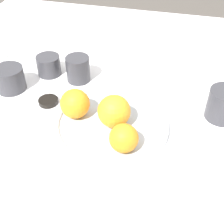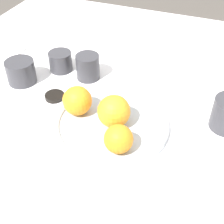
# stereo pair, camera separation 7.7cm
# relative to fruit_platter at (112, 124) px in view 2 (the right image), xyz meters

# --- Properties ---
(ground_plane) EXTENTS (12.00, 12.00, 0.00)m
(ground_plane) POSITION_rel_fruit_platter_xyz_m (0.03, 0.28, -0.72)
(ground_plane) COLOR #4C4742
(table) EXTENTS (1.45, 0.95, 0.71)m
(table) POSITION_rel_fruit_platter_xyz_m (0.03, 0.28, -0.36)
(table) COLOR white
(table) RESTS_ON ground_plane
(fruit_platter) EXTENTS (0.29, 0.29, 0.02)m
(fruit_platter) POSITION_rel_fruit_platter_xyz_m (0.00, 0.00, 0.00)
(fruit_platter) COLOR #B2BCC6
(fruit_platter) RESTS_ON table
(orange_0) EXTENTS (0.07, 0.07, 0.07)m
(orange_0) POSITION_rel_fruit_platter_xyz_m (0.05, -0.08, 0.04)
(orange_0) COLOR orange
(orange_0) RESTS_ON fruit_platter
(orange_1) EXTENTS (0.08, 0.08, 0.08)m
(orange_1) POSITION_rel_fruit_platter_xyz_m (0.01, -0.00, 0.04)
(orange_1) COLOR orange
(orange_1) RESTS_ON fruit_platter
(orange_2) EXTENTS (0.08, 0.08, 0.08)m
(orange_2) POSITION_rel_fruit_platter_xyz_m (-0.10, 0.01, 0.04)
(orange_2) COLOR orange
(orange_2) RESTS_ON fruit_platter
(cup_0) EXTENTS (0.07, 0.07, 0.08)m
(cup_0) POSITION_rel_fruit_platter_xyz_m (-0.15, 0.18, 0.03)
(cup_0) COLOR #333338
(cup_0) RESTS_ON table
(cup_2) EXTENTS (0.09, 0.09, 0.07)m
(cup_2) POSITION_rel_fruit_platter_xyz_m (-0.33, 0.09, 0.03)
(cup_2) COLOR #333338
(cup_2) RESTS_ON table
(cup_3) EXTENTS (0.07, 0.07, 0.06)m
(cup_3) POSITION_rel_fruit_platter_xyz_m (-0.25, 0.19, 0.02)
(cup_3) COLOR #333338
(cup_3) RESTS_ON table
(napkin) EXTENTS (0.14, 0.11, 0.01)m
(napkin) POSITION_rel_fruit_platter_xyz_m (-0.50, 0.21, -0.01)
(napkin) COLOR white
(napkin) RESTS_ON table
(soy_dish) EXTENTS (0.06, 0.06, 0.01)m
(soy_dish) POSITION_rel_fruit_platter_xyz_m (-0.20, 0.05, -0.00)
(soy_dish) COLOR black
(soy_dish) RESTS_ON table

